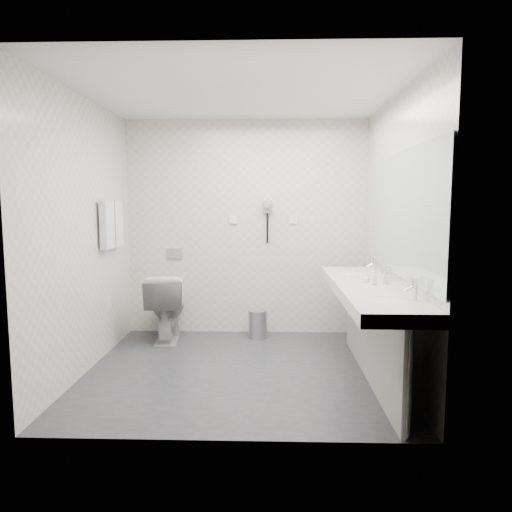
{
  "coord_description": "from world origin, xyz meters",
  "views": [
    {
      "loc": [
        0.28,
        -4.18,
        1.54
      ],
      "look_at": [
        0.15,
        0.15,
        1.05
      ],
      "focal_mm": 32.71,
      "sensor_mm": 36.0,
      "label": 1
    }
  ],
  "objects": [
    {
      "name": "vanity_post_far",
      "position": [
        1.18,
        0.84,
        0.38
      ],
      "size": [
        0.06,
        0.06,
        0.75
      ],
      "primitive_type": "cylinder",
      "color": "silver",
      "rests_on": "floor"
    },
    {
      "name": "vanity_counter",
      "position": [
        1.12,
        -0.2,
        0.8
      ],
      "size": [
        0.55,
        2.2,
        0.1
      ],
      "primitive_type": "cube",
      "color": "silver",
      "rests_on": "floor"
    },
    {
      "name": "wall_left",
      "position": [
        -1.4,
        0.0,
        1.25
      ],
      "size": [
        0.0,
        2.6,
        2.6
      ],
      "primitive_type": "plane",
      "rotation": [
        1.57,
        0.0,
        1.57
      ],
      "color": "beige",
      "rests_on": "floor"
    },
    {
      "name": "dryer_cradle",
      "position": [
        0.25,
        1.27,
        1.5
      ],
      "size": [
        0.1,
        0.04,
        0.14
      ],
      "primitive_type": "cube",
      "color": "gray",
      "rests_on": "wall_back"
    },
    {
      "name": "basin_far",
      "position": [
        1.12,
        0.45,
        0.83
      ],
      "size": [
        0.4,
        0.31,
        0.05
      ],
      "primitive_type": "ellipsoid",
      "color": "silver",
      "rests_on": "vanity_counter"
    },
    {
      "name": "wall_back",
      "position": [
        0.0,
        1.3,
        1.25
      ],
      "size": [
        2.8,
        0.0,
        2.8
      ],
      "primitive_type": "plane",
      "rotation": [
        1.57,
        0.0,
        0.0
      ],
      "color": "beige",
      "rests_on": "floor"
    },
    {
      "name": "soap_bottle_a",
      "position": [
        1.27,
        -0.18,
        0.91
      ],
      "size": [
        0.06,
        0.06,
        0.11
      ],
      "primitive_type": "imported",
      "rotation": [
        0.0,
        0.0,
        0.11
      ],
      "color": "silver",
      "rests_on": "vanity_counter"
    },
    {
      "name": "dryer_cord",
      "position": [
        0.25,
        1.26,
        1.25
      ],
      "size": [
        0.02,
        0.02,
        0.35
      ],
      "primitive_type": "cylinder",
      "color": "black",
      "rests_on": "dryer_cradle"
    },
    {
      "name": "faucet_near",
      "position": [
        1.32,
        -0.85,
        0.92
      ],
      "size": [
        0.04,
        0.04,
        0.15
      ],
      "primitive_type": "cylinder",
      "color": "silver",
      "rests_on": "vanity_counter"
    },
    {
      "name": "towel_near",
      "position": [
        -1.34,
        0.41,
        1.33
      ],
      "size": [
        0.07,
        0.24,
        0.48
      ],
      "primitive_type": "cube",
      "color": "silver",
      "rests_on": "towel_rail"
    },
    {
      "name": "towel_far",
      "position": [
        -1.34,
        0.69,
        1.33
      ],
      "size": [
        0.07,
        0.24,
        0.48
      ],
      "primitive_type": "cube",
      "color": "silver",
      "rests_on": "towel_rail"
    },
    {
      "name": "switch_plate_b",
      "position": [
        0.55,
        1.29,
        1.35
      ],
      "size": [
        0.09,
        0.02,
        0.09
      ],
      "primitive_type": "cube",
      "color": "silver",
      "rests_on": "wall_back"
    },
    {
      "name": "dryer_barrel",
      "position": [
        0.25,
        1.2,
        1.53
      ],
      "size": [
        0.08,
        0.14,
        0.08
      ],
      "primitive_type": "cylinder",
      "rotation": [
        1.57,
        0.0,
        0.0
      ],
      "color": "gray",
      "rests_on": "dryer_cradle"
    },
    {
      "name": "ceiling",
      "position": [
        0.0,
        0.0,
        2.5
      ],
      "size": [
        2.8,
        2.8,
        0.0
      ],
      "primitive_type": "plane",
      "rotation": [
        3.14,
        0.0,
        0.0
      ],
      "color": "silver",
      "rests_on": "wall_back"
    },
    {
      "name": "wall_right",
      "position": [
        1.4,
        0.0,
        1.25
      ],
      "size": [
        0.0,
        2.6,
        2.6
      ],
      "primitive_type": "plane",
      "rotation": [
        1.57,
        0.0,
        -1.57
      ],
      "color": "beige",
      "rests_on": "floor"
    },
    {
      "name": "toilet",
      "position": [
        -0.89,
        0.95,
        0.38
      ],
      "size": [
        0.5,
        0.79,
        0.76
      ],
      "primitive_type": "imported",
      "rotation": [
        0.0,
        0.0,
        3.24
      ],
      "color": "silver",
      "rests_on": "floor"
    },
    {
      "name": "bin_lid",
      "position": [
        0.14,
        1.06,
        0.31
      ],
      "size": [
        0.22,
        0.22,
        0.02
      ],
      "primitive_type": "cylinder",
      "color": "#B2B5BA",
      "rests_on": "pedal_bin"
    },
    {
      "name": "soap_bottle_c",
      "position": [
        1.17,
        -0.24,
        0.91
      ],
      "size": [
        0.05,
        0.05,
        0.12
      ],
      "primitive_type": "imported",
      "rotation": [
        0.0,
        0.0,
        0.03
      ],
      "color": "silver",
      "rests_on": "vanity_counter"
    },
    {
      "name": "floor",
      "position": [
        0.0,
        0.0,
        0.0
      ],
      "size": [
        2.8,
        2.8,
        0.0
      ],
      "primitive_type": "plane",
      "color": "#2B2B30",
      "rests_on": "ground"
    },
    {
      "name": "glass_left",
      "position": [
        1.34,
        0.08,
        0.91
      ],
      "size": [
        0.08,
        0.08,
        0.11
      ],
      "primitive_type": "cylinder",
      "rotation": [
        0.0,
        0.0,
        0.33
      ],
      "color": "silver",
      "rests_on": "vanity_counter"
    },
    {
      "name": "vanity_panel",
      "position": [
        1.15,
        -0.2,
        0.38
      ],
      "size": [
        0.03,
        2.15,
        0.75
      ],
      "primitive_type": "cube",
      "color": "gray",
      "rests_on": "floor"
    },
    {
      "name": "vanity_post_near",
      "position": [
        1.18,
        -1.24,
        0.38
      ],
      "size": [
        0.06,
        0.06,
        0.75
      ],
      "primitive_type": "cylinder",
      "color": "silver",
      "rests_on": "floor"
    },
    {
      "name": "pedal_bin",
      "position": [
        0.14,
        1.06,
        0.15
      ],
      "size": [
        0.25,
        0.25,
        0.31
      ],
      "primitive_type": "cylinder",
      "rotation": [
        0.0,
        0.0,
        0.16
      ],
      "color": "#B2B5BA",
      "rests_on": "floor"
    },
    {
      "name": "wall_front",
      "position": [
        0.0,
        -1.3,
        1.25
      ],
      "size": [
        2.8,
        0.0,
        2.8
      ],
      "primitive_type": "plane",
      "rotation": [
        -1.57,
        0.0,
        0.0
      ],
      "color": "beige",
      "rests_on": "floor"
    },
    {
      "name": "switch_plate_a",
      "position": [
        -0.15,
        1.29,
        1.35
      ],
      "size": [
        0.09,
        0.02,
        0.09
      ],
      "primitive_type": "cube",
      "color": "silver",
      "rests_on": "wall_back"
    },
    {
      "name": "mirror",
      "position": [
        1.39,
        -0.2,
        1.45
      ],
      "size": [
        0.02,
        2.2,
        1.05
      ],
      "primitive_type": "cube",
      "color": "#B2BCC6",
      "rests_on": "wall_right"
    },
    {
      "name": "flush_plate",
      "position": [
        -0.85,
        1.29,
        0.95
      ],
      "size": [
        0.18,
        0.02,
        0.12
      ],
      "primitive_type": "cube",
      "color": "#B2B5BA",
      "rests_on": "wall_back"
    },
    {
      "name": "towel_rail",
      "position": [
        -1.35,
        0.55,
        1.55
      ],
      "size": [
        0.02,
        0.62,
        0.02
      ],
      "primitive_type": "cylinder",
      "rotation": [
        1.57,
        0.0,
        0.0
      ],
      "color": "silver",
      "rests_on": "wall_left"
    },
    {
      "name": "basin_near",
      "position": [
        1.12,
        -0.85,
        0.83
      ],
      "size": [
        0.4,
        0.31,
        0.05
      ],
      "primitive_type": "ellipsoid",
      "color": "silver",
      "rests_on": "vanity_counter"
    },
    {
      "name": "faucet_far",
      "position": [
        1.32,
        0.45,
        0.92
      ],
      "size": [
        0.04,
        0.04,
        0.15
      ],
      "primitive_type": "cylinder",
      "color": "silver",
      "rests_on": "vanity_counter"
    },
    {
      "name": "soap_bottle_b",
      "position": [
        1.13,
        -0.1,
        0.89
      ],
      "size": [
        0.09,
        0.09,
        0.08
      ],
      "primitive_type": "imported",
      "rotation": [
        0.0,
        0.0,
        -0.58
      ],
      "color": "silver",
      "rests_on": "vanity_counter"
    }
  ]
}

